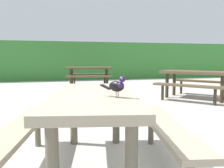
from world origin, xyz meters
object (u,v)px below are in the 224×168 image
(picnic_table_far_centre, at_px, (89,72))
(bird_grackle, at_px, (117,86))
(picnic_table_foreground, at_px, (94,112))
(picnic_table_mid_right, at_px, (196,78))

(picnic_table_far_centre, bearing_deg, bird_grackle, -97.18)
(picnic_table_foreground, relative_size, bird_grackle, 8.20)
(picnic_table_foreground, relative_size, picnic_table_mid_right, 0.84)
(bird_grackle, bearing_deg, picnic_table_foreground, 115.61)
(picnic_table_far_centre, bearing_deg, picnic_table_mid_right, -59.54)
(picnic_table_foreground, xyz_separation_m, picnic_table_far_centre, (1.10, 7.23, 0.00))
(picnic_table_foreground, bearing_deg, picnic_table_mid_right, 45.19)
(picnic_table_mid_right, xyz_separation_m, picnic_table_far_centre, (-2.26, 3.85, 0.00))
(picnic_table_mid_right, bearing_deg, bird_grackle, -131.04)
(bird_grackle, xyz_separation_m, picnic_table_far_centre, (0.95, 7.53, -0.29))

